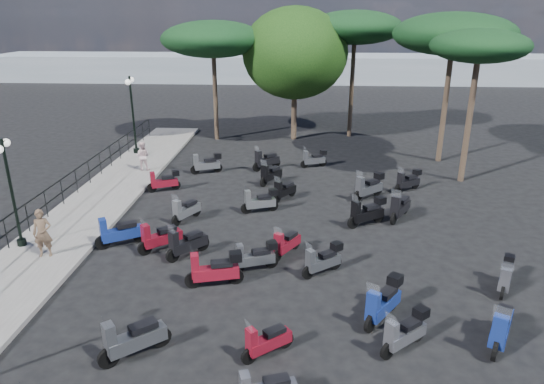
# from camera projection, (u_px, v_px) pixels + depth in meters

# --- Properties ---
(ground) EXTENTS (120.00, 120.00, 0.00)m
(ground) POSITION_uv_depth(u_px,v_px,m) (236.00, 250.00, 16.91)
(ground) COLOR black
(ground) RESTS_ON ground
(sidewalk) EXTENTS (3.00, 30.00, 0.15)m
(sidewalk) POSITION_uv_depth(u_px,v_px,m) (89.00, 211.00, 20.05)
(sidewalk) COLOR slate
(sidewalk) RESTS_ON ground
(railing) EXTENTS (0.04, 26.04, 1.10)m
(railing) POSITION_uv_depth(u_px,v_px,m) (54.00, 193.00, 19.65)
(railing) COLOR black
(railing) RESTS_ON sidewalk
(lamp_post_1) EXTENTS (0.52, 1.09, 3.81)m
(lamp_post_1) POSITION_uv_depth(u_px,v_px,m) (11.00, 187.00, 16.17)
(lamp_post_1) COLOR black
(lamp_post_1) RESTS_ON sidewalk
(lamp_post_2) EXTENTS (0.45, 1.28, 4.37)m
(lamp_post_2) POSITION_uv_depth(u_px,v_px,m) (132.00, 110.00, 27.23)
(lamp_post_2) COLOR black
(lamp_post_2) RESTS_ON sidewalk
(woman) EXTENTS (0.68, 0.53, 1.65)m
(woman) POSITION_uv_depth(u_px,v_px,m) (43.00, 233.00, 15.92)
(woman) COLOR brown
(woman) RESTS_ON sidewalk
(pedestrian_far) EXTENTS (0.72, 0.57, 1.48)m
(pedestrian_far) POSITION_uv_depth(u_px,v_px,m) (143.00, 156.00, 24.78)
(pedestrian_far) COLOR beige
(pedestrian_far) RESTS_ON sidewalk
(scooter_1) EXTENTS (1.48, 1.25, 1.45)m
(scooter_1) POSITION_uv_depth(u_px,v_px,m) (133.00, 339.00, 11.48)
(scooter_1) COLOR black
(scooter_1) RESTS_ON ground
(scooter_2) EXTENTS (1.23, 1.35, 1.37)m
(scooter_2) POSITION_uv_depth(u_px,v_px,m) (187.00, 244.00, 16.29)
(scooter_2) COLOR black
(scooter_2) RESTS_ON ground
(scooter_3) EXTENTS (1.60, 1.07, 1.44)m
(scooter_3) POSITION_uv_depth(u_px,v_px,m) (119.00, 233.00, 17.05)
(scooter_3) COLOR black
(scooter_3) RESTS_ON ground
(scooter_4) EXTENTS (0.93, 1.46, 1.29)m
(scooter_4) POSITION_uv_depth(u_px,v_px,m) (186.00, 210.00, 19.11)
(scooter_4) COLOR black
(scooter_4) RESTS_ON ground
(scooter_5) EXTENTS (1.45, 0.84, 1.23)m
(scooter_5) POSITION_uv_depth(u_px,v_px,m) (164.00, 181.00, 22.34)
(scooter_5) COLOR black
(scooter_5) RESTS_ON ground
(scooter_7) EXTENTS (1.76, 0.73, 1.42)m
(scooter_7) POSITION_uv_depth(u_px,v_px,m) (215.00, 270.00, 14.51)
(scooter_7) COLOR black
(scooter_7) RESTS_ON ground
(scooter_8) EXTENTS (1.49, 0.75, 1.23)m
(scooter_8) POSITION_uv_depth(u_px,v_px,m) (255.00, 257.00, 15.43)
(scooter_8) COLOR black
(scooter_8) RESTS_ON ground
(scooter_9) EXTENTS (1.42, 1.20, 1.39)m
(scooter_9) POSITION_uv_depth(u_px,v_px,m) (160.00, 238.00, 16.71)
(scooter_9) COLOR black
(scooter_9) RESTS_ON ground
(scooter_10) EXTENTS (1.01, 1.46, 1.33)m
(scooter_10) POSITION_uv_depth(u_px,v_px,m) (271.00, 175.00, 23.31)
(scooter_10) COLOR black
(scooter_10) RESTS_ON ground
(scooter_11) EXTENTS (1.57, 0.84, 1.32)m
(scooter_11) POSITION_uv_depth(u_px,v_px,m) (207.00, 164.00, 24.81)
(scooter_11) COLOR black
(scooter_11) RESTS_ON ground
(scooter_13) EXTENTS (1.23, 0.98, 1.18)m
(scooter_13) POSITION_uv_depth(u_px,v_px,m) (267.00, 342.00, 11.56)
(scooter_13) COLOR black
(scooter_13) RESTS_ON ground
(scooter_14) EXTENTS (1.31, 1.07, 1.23)m
(scooter_14) POSITION_uv_depth(u_px,v_px,m) (323.00, 261.00, 15.22)
(scooter_14) COLOR black
(scooter_14) RESTS_ON ground
(scooter_15) EXTENTS (1.53, 0.75, 1.26)m
(scooter_15) POSITION_uv_depth(u_px,v_px,m) (260.00, 201.00, 19.95)
(scooter_15) COLOR black
(scooter_15) RESTS_ON ground
(scooter_16) EXTENTS (0.99, 1.28, 1.21)m
(scooter_16) POSITION_uv_depth(u_px,v_px,m) (284.00, 191.00, 21.32)
(scooter_16) COLOR black
(scooter_16) RESTS_ON ground
(scooter_17) EXTENTS (1.40, 1.24, 1.41)m
(scooter_17) POSITION_uv_depth(u_px,v_px,m) (266.00, 161.00, 25.40)
(scooter_17) COLOR black
(scooter_17) RESTS_ON ground
(scooter_19) EXTENTS (1.31, 1.14, 1.26)m
(scooter_19) POSITION_uv_depth(u_px,v_px,m) (405.00, 333.00, 11.76)
(scooter_19) COLOR black
(scooter_19) RESTS_ON ground
(scooter_20) EXTENTS (1.20, 1.53, 1.42)m
(scooter_20) POSITION_uv_depth(u_px,v_px,m) (383.00, 303.00, 12.88)
(scooter_20) COLOR black
(scooter_20) RESTS_ON ground
(scooter_21) EXTENTS (0.93, 1.38, 1.24)m
(scooter_21) POSITION_uv_depth(u_px,v_px,m) (286.00, 244.00, 16.39)
(scooter_21) COLOR black
(scooter_21) RESTS_ON ground
(scooter_22) EXTENTS (1.55, 1.10, 1.40)m
(scooter_22) POSITION_uv_depth(u_px,v_px,m) (367.00, 213.00, 18.71)
(scooter_22) COLOR black
(scooter_22) RESTS_ON ground
(scooter_23) EXTENTS (1.42, 0.75, 1.19)m
(scooter_23) POSITION_uv_depth(u_px,v_px,m) (314.00, 159.00, 25.81)
(scooter_23) COLOR black
(scooter_23) RESTS_ON ground
(scooter_25) EXTENTS (1.04, 1.68, 1.47)m
(scooter_25) POSITION_uv_depth(u_px,v_px,m) (501.00, 328.00, 11.89)
(scooter_25) COLOR black
(scooter_25) RESTS_ON ground
(scooter_26) EXTENTS (0.85, 1.41, 1.21)m
(scooter_26) POSITION_uv_depth(u_px,v_px,m) (506.00, 277.00, 14.31)
(scooter_26) COLOR black
(scooter_26) RESTS_ON ground
(scooter_27) EXTENTS (1.05, 1.63, 1.45)m
(scooter_27) POSITION_uv_depth(u_px,v_px,m) (400.00, 208.00, 19.24)
(scooter_27) COLOR black
(scooter_27) RESTS_ON ground
(scooter_28) EXTENTS (1.33, 1.04, 1.24)m
(scooter_28) POSITION_uv_depth(u_px,v_px,m) (408.00, 181.00, 22.37)
(scooter_28) COLOR black
(scooter_28) RESTS_ON ground
(scooter_29) EXTENTS (1.46, 1.29, 1.41)m
(scooter_29) POSITION_uv_depth(u_px,v_px,m) (369.00, 187.00, 21.42)
(scooter_29) COLOR black
(scooter_29) RESTS_ON ground
(broadleaf_tree) EXTENTS (6.57, 6.57, 8.21)m
(broadleaf_tree) POSITION_uv_depth(u_px,v_px,m) (295.00, 53.00, 29.93)
(broadleaf_tree) COLOR #38281E
(broadleaf_tree) RESTS_ON ground
(pine_0) EXTENTS (5.96, 5.96, 7.96)m
(pine_0) POSITION_uv_depth(u_px,v_px,m) (355.00, 28.00, 30.11)
(pine_0) COLOR #38281E
(pine_0) RESTS_ON ground
(pine_1) EXTENTS (6.23, 6.23, 7.85)m
(pine_1) POSITION_uv_depth(u_px,v_px,m) (454.00, 34.00, 24.76)
(pine_1) COLOR #38281E
(pine_1) RESTS_ON ground
(pine_2) EXTENTS (6.36, 6.36, 7.38)m
(pine_2) POSITION_uv_depth(u_px,v_px,m) (213.00, 39.00, 29.56)
(pine_2) COLOR #38281E
(pine_2) RESTS_ON ground
(pine_3) EXTENTS (4.39, 4.39, 7.15)m
(pine_3) POSITION_uv_depth(u_px,v_px,m) (479.00, 47.00, 21.66)
(pine_3) COLOR #38281E
(pine_3) RESTS_ON ground
(distant_hills) EXTENTS (70.00, 8.00, 3.00)m
(distant_hills) POSITION_uv_depth(u_px,v_px,m) (284.00, 68.00, 58.50)
(distant_hills) COLOR gray
(distant_hills) RESTS_ON ground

